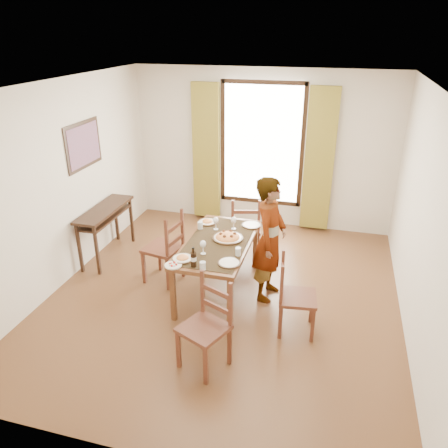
% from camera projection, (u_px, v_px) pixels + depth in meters
% --- Properties ---
extents(ground, '(5.00, 5.00, 0.00)m').
position_uv_depth(ground, '(224.00, 295.00, 5.86)').
color(ground, '#4F2B18').
rests_on(ground, ground).
extents(room_shell, '(4.60, 5.10, 2.74)m').
position_uv_depth(room_shell, '(227.00, 183.00, 5.33)').
color(room_shell, silver).
rests_on(room_shell, ground).
extents(console_table, '(0.38, 1.20, 0.80)m').
position_uv_depth(console_table, '(105.00, 215.00, 6.58)').
color(console_table, black).
rests_on(console_table, ground).
extents(dining_table, '(0.82, 1.61, 0.76)m').
position_uv_depth(dining_table, '(218.00, 247.00, 5.66)').
color(dining_table, brown).
rests_on(dining_table, ground).
extents(chair_west, '(0.54, 0.54, 1.05)m').
position_uv_depth(chair_west, '(165.00, 249.00, 6.01)').
color(chair_west, '#552C1C').
rests_on(chair_west, ground).
extents(chair_north, '(0.55, 0.55, 1.01)m').
position_uv_depth(chair_north, '(245.00, 230.00, 6.62)').
color(chair_north, '#552C1C').
rests_on(chair_north, ground).
extents(chair_south, '(0.58, 0.58, 1.00)m').
position_uv_depth(chair_south, '(206.00, 328.00, 4.49)').
color(chair_south, '#552C1C').
rests_on(chair_south, ground).
extents(chair_east, '(0.47, 0.47, 0.96)m').
position_uv_depth(chair_east, '(295.00, 298.00, 5.01)').
color(chair_east, '#552C1C').
rests_on(chair_east, ground).
extents(man, '(0.71, 0.56, 1.65)m').
position_uv_depth(man, '(270.00, 239.00, 5.52)').
color(man, gray).
rests_on(man, ground).
extents(plate_sw, '(0.27, 0.27, 0.05)m').
position_uv_depth(plate_sw, '(183.00, 257.00, 5.19)').
color(plate_sw, silver).
rests_on(plate_sw, dining_table).
extents(plate_se, '(0.27, 0.27, 0.05)m').
position_uv_depth(plate_se, '(229.00, 262.00, 5.10)').
color(plate_se, silver).
rests_on(plate_se, dining_table).
extents(plate_nw, '(0.27, 0.27, 0.05)m').
position_uv_depth(plate_nw, '(207.00, 221.00, 6.15)').
color(plate_nw, silver).
rests_on(plate_nw, dining_table).
extents(plate_ne, '(0.27, 0.27, 0.05)m').
position_uv_depth(plate_ne, '(252.00, 224.00, 6.06)').
color(plate_ne, silver).
rests_on(plate_ne, dining_table).
extents(pasta_platter, '(0.40, 0.40, 0.10)m').
position_uv_depth(pasta_platter, '(228.00, 235.00, 5.68)').
color(pasta_platter, red).
rests_on(pasta_platter, dining_table).
extents(caprese_plate, '(0.20, 0.20, 0.04)m').
position_uv_depth(caprese_plate, '(173.00, 264.00, 5.05)').
color(caprese_plate, silver).
rests_on(caprese_plate, dining_table).
extents(wine_glass_a, '(0.08, 0.08, 0.18)m').
position_uv_depth(wine_glass_a, '(203.00, 247.00, 5.29)').
color(wine_glass_a, white).
rests_on(wine_glass_a, dining_table).
extents(wine_glass_b, '(0.08, 0.08, 0.18)m').
position_uv_depth(wine_glass_b, '(234.00, 223.00, 5.94)').
color(wine_glass_b, white).
rests_on(wine_glass_b, dining_table).
extents(wine_glass_c, '(0.08, 0.08, 0.18)m').
position_uv_depth(wine_glass_c, '(216.00, 223.00, 5.92)').
color(wine_glass_c, white).
rests_on(wine_glass_c, dining_table).
extents(tumbler_a, '(0.07, 0.07, 0.10)m').
position_uv_depth(tumbler_a, '(238.00, 252.00, 5.27)').
color(tumbler_a, silver).
rests_on(tumbler_a, dining_table).
extents(tumbler_b, '(0.07, 0.07, 0.10)m').
position_uv_depth(tumbler_b, '(200.00, 225.00, 5.96)').
color(tumbler_b, silver).
rests_on(tumbler_b, dining_table).
extents(tumbler_c, '(0.07, 0.07, 0.10)m').
position_uv_depth(tumbler_c, '(203.00, 266.00, 4.96)').
color(tumbler_c, silver).
rests_on(tumbler_c, dining_table).
extents(wine_bottle, '(0.07, 0.07, 0.25)m').
position_uv_depth(wine_bottle, '(193.00, 257.00, 5.00)').
color(wine_bottle, black).
rests_on(wine_bottle, dining_table).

